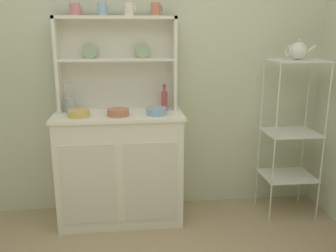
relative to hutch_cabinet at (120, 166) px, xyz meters
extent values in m
cube|color=beige|center=(0.10, 0.26, 0.80)|extent=(3.84, 0.05, 2.50)
cube|color=white|center=(0.00, 0.00, -0.01)|extent=(0.94, 0.42, 0.87)
cube|color=silver|center=(-0.23, -0.21, -0.06)|extent=(0.40, 0.01, 0.61)
cube|color=silver|center=(0.23, -0.21, -0.06)|extent=(0.40, 0.01, 0.61)
cube|color=white|center=(0.00, 0.00, 0.41)|extent=(0.97, 0.45, 0.02)
cube|color=silver|center=(0.00, 0.20, 0.78)|extent=(0.91, 0.02, 0.71)
cube|color=white|center=(-0.44, 0.12, 0.78)|extent=(0.02, 0.18, 0.71)
cube|color=white|center=(0.44, 0.12, 0.78)|extent=(0.02, 0.18, 0.71)
cube|color=white|center=(0.00, 0.12, 0.82)|extent=(0.87, 0.16, 0.02)
cube|color=white|center=(0.00, 0.12, 1.13)|extent=(0.91, 0.18, 0.02)
cylinder|color=#9EB78E|center=(-0.20, 0.16, 0.88)|extent=(0.11, 0.03, 0.11)
cylinder|color=#9EB78E|center=(0.20, 0.16, 0.88)|extent=(0.11, 0.03, 0.11)
cylinder|color=silver|center=(1.17, -0.20, 0.18)|extent=(0.01, 0.01, 1.27)
cylinder|color=silver|center=(1.56, -0.20, 0.18)|extent=(0.01, 0.01, 1.27)
cylinder|color=silver|center=(1.17, 0.12, 0.18)|extent=(0.01, 0.01, 1.27)
cylinder|color=silver|center=(1.56, 0.12, 0.18)|extent=(0.01, 0.01, 1.27)
cube|color=silver|center=(1.37, -0.04, 0.81)|extent=(0.41, 0.34, 0.01)
cube|color=silver|center=(1.37, -0.04, 0.24)|extent=(0.41, 0.34, 0.01)
cube|color=silver|center=(1.37, -0.04, -0.13)|extent=(0.41, 0.34, 0.01)
cylinder|color=#D17A84|center=(-0.29, 0.12, 1.18)|extent=(0.08, 0.08, 0.08)
torus|color=#D17A84|center=(-0.24, 0.12, 1.18)|extent=(0.01, 0.05, 0.05)
cylinder|color=#8EB2D1|center=(-0.09, 0.12, 1.18)|extent=(0.07, 0.07, 0.09)
torus|color=#8EB2D1|center=(-0.05, 0.12, 1.19)|extent=(0.01, 0.05, 0.05)
cylinder|color=silver|center=(0.10, 0.12, 1.18)|extent=(0.07, 0.07, 0.09)
torus|color=silver|center=(0.15, 0.12, 1.19)|extent=(0.01, 0.05, 0.05)
cylinder|color=#C67556|center=(0.30, 0.12, 1.19)|extent=(0.07, 0.07, 0.09)
torus|color=#C67556|center=(0.35, 0.12, 1.19)|extent=(0.01, 0.05, 0.05)
cylinder|color=#DBB760|center=(-0.28, -0.07, 0.45)|extent=(0.16, 0.16, 0.05)
cylinder|color=#C67556|center=(0.00, -0.07, 0.45)|extent=(0.16, 0.16, 0.05)
cylinder|color=#8EB2D1|center=(0.28, -0.07, 0.45)|extent=(0.15, 0.15, 0.05)
cylinder|color=#B74C47|center=(0.36, 0.09, 0.50)|extent=(0.05, 0.05, 0.15)
cylinder|color=#B74C47|center=(0.36, 0.09, 0.59)|extent=(0.02, 0.02, 0.04)
cylinder|color=#4C382D|center=(0.36, 0.09, 0.62)|extent=(0.03, 0.03, 0.01)
cylinder|color=#B2B7C6|center=(-0.36, 0.08, 0.48)|extent=(0.08, 0.08, 0.11)
cylinder|color=silver|center=(-0.37, 0.10, 0.56)|extent=(0.02, 0.01, 0.17)
ellipsoid|color=silver|center=(-0.37, 0.10, 0.65)|extent=(0.02, 0.01, 0.01)
cylinder|color=silver|center=(-0.38, 0.07, 0.56)|extent=(0.01, 0.03, 0.19)
ellipsoid|color=silver|center=(-0.38, 0.07, 0.66)|extent=(0.02, 0.01, 0.01)
sphere|color=white|center=(1.37, -0.04, 0.88)|extent=(0.13, 0.13, 0.13)
sphere|color=silver|center=(1.37, -0.04, 0.96)|extent=(0.02, 0.02, 0.02)
cylinder|color=white|center=(1.46, -0.04, 0.89)|extent=(0.09, 0.02, 0.07)
torus|color=white|center=(1.29, -0.04, 0.88)|extent=(0.01, 0.08, 0.08)
camera|label=1|loc=(0.06, -2.76, 1.05)|focal=39.74mm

